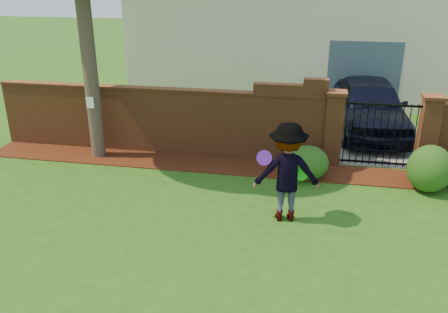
% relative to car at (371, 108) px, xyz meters
% --- Properties ---
extents(ground, '(80.00, 80.00, 0.01)m').
position_rel_car_xyz_m(ground, '(-3.56, -6.57, -0.82)').
color(ground, '#265415').
rests_on(ground, ground).
extents(mulch_bed, '(11.10, 1.08, 0.03)m').
position_rel_car_xyz_m(mulch_bed, '(-4.51, -3.23, -0.80)').
color(mulch_bed, '#3C170A').
rests_on(mulch_bed, ground).
extents(brick_wall, '(8.70, 0.31, 2.16)m').
position_rel_car_xyz_m(brick_wall, '(-5.57, -2.57, 0.12)').
color(brick_wall, brown).
rests_on(brick_wall, ground).
extents(pillar_left, '(0.50, 0.50, 1.88)m').
position_rel_car_xyz_m(pillar_left, '(-1.16, -2.57, 0.15)').
color(pillar_left, brown).
rests_on(pillar_left, ground).
extents(pillar_right, '(0.50, 0.50, 1.88)m').
position_rel_car_xyz_m(pillar_right, '(1.04, -2.57, 0.15)').
color(pillar_right, brown).
rests_on(pillar_right, ground).
extents(iron_gate, '(1.78, 0.03, 1.60)m').
position_rel_car_xyz_m(iron_gate, '(-0.06, -2.57, 0.04)').
color(iron_gate, black).
rests_on(iron_gate, ground).
extents(driveway, '(3.20, 8.00, 0.01)m').
position_rel_car_xyz_m(driveway, '(-0.06, 1.43, -0.81)').
color(driveway, slate).
rests_on(driveway, ground).
extents(house, '(12.40, 6.40, 6.30)m').
position_rel_car_xyz_m(house, '(-2.56, 5.43, 2.35)').
color(house, beige).
rests_on(house, ground).
extents(car, '(2.25, 4.88, 1.62)m').
position_rel_car_xyz_m(car, '(0.00, 0.00, 0.00)').
color(car, black).
rests_on(car, ground).
extents(paper_notice, '(0.20, 0.01, 0.28)m').
position_rel_car_xyz_m(paper_notice, '(-7.16, -3.36, 0.69)').
color(paper_notice, white).
rests_on(paper_notice, tree).
extents(shrub_left, '(0.97, 0.97, 0.79)m').
position_rel_car_xyz_m(shrub_left, '(-1.73, -3.58, -0.41)').
color(shrub_left, '#164615').
rests_on(shrub_left, ground).
extents(shrub_middle, '(0.97, 0.97, 1.06)m').
position_rel_car_xyz_m(shrub_middle, '(0.90, -3.75, -0.28)').
color(shrub_middle, '#164615').
rests_on(shrub_middle, ground).
extents(man, '(1.37, 0.92, 1.97)m').
position_rel_car_xyz_m(man, '(-2.11, -5.62, 0.18)').
color(man, gray).
rests_on(man, ground).
extents(frisbee_purple, '(0.29, 0.10, 0.29)m').
position_rel_car_xyz_m(frisbee_purple, '(-2.54, -5.75, 0.51)').
color(frisbee_purple, '#681EBC').
rests_on(frisbee_purple, man).
extents(frisbee_green, '(0.27, 0.11, 0.27)m').
position_rel_car_xyz_m(frisbee_green, '(-1.85, -5.59, 0.17)').
color(frisbee_green, '#1AC51C').
rests_on(frisbee_green, man).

